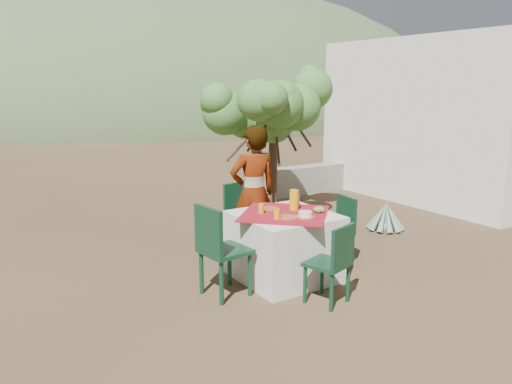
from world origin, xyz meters
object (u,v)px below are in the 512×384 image
chair_far (242,214)px  chair_near (333,261)px  chair_left (219,247)px  shrub_tree (275,116)px  person (253,193)px  table (284,246)px  chair_right (339,227)px  guesthouse (456,119)px  juice_pitcher (294,200)px  agave (386,217)px

chair_far → chair_near: bearing=-99.8°
chair_left → shrub_tree: (2.13, 2.08, 1.15)m
person → table: bearing=94.2°
chair_right → guesthouse: (4.68, 1.86, 1.03)m
shrub_tree → juice_pitcher: 2.37m
chair_right → guesthouse: guesthouse is taller
guesthouse → juice_pitcher: 5.68m
table → agave: size_ratio=2.16×
shrub_tree → juice_pitcher: bearing=-118.8°
agave → juice_pitcher: (-2.24, -0.65, 0.68)m
table → chair_far: bearing=85.7°
chair_right → chair_far: bearing=-135.8°
table → chair_near: 0.84m
chair_right → shrub_tree: size_ratio=0.39×
chair_right → shrub_tree: (0.41, 1.99, 1.23)m
chair_left → juice_pitcher: 1.12m
chair_near → person: bearing=-108.9°
table → juice_pitcher: size_ratio=5.60×
chair_right → guesthouse: bearing=119.4°
chair_left → guesthouse: 6.76m
chair_right → shrub_tree: shrub_tree is taller
chair_near → juice_pitcher: 1.01m
chair_left → chair_right: bearing=-93.3°
person → chair_right: bearing=146.3°
chair_near → juice_pitcher: (0.18, 0.91, 0.42)m
chair_far → shrub_tree: shrub_tree is taller
chair_right → chair_near: bearing=-36.5°
table → guesthouse: bearing=18.9°
shrub_tree → guesthouse: guesthouse is taller
table → shrub_tree: shrub_tree is taller
table → chair_left: (-0.88, -0.06, 0.16)m
chair_near → guesthouse: 6.25m
person → agave: (2.37, -0.01, -0.64)m
table → shrub_tree: size_ratio=0.61×
chair_near → agave: bearing=-164.1°
guesthouse → juice_pitcher: guesthouse is taller
table → chair_near: (-0.01, -0.84, 0.08)m
person → agave: bearing=-172.5°
table → chair_near: chair_near is taller
chair_far → chair_right: 1.28m
shrub_tree → juice_pitcher: (-1.07, -1.95, -0.81)m
chair_far → chair_near: 1.90m
chair_left → chair_right: size_ratio=1.16×
chair_right → person: 1.12m
shrub_tree → person: bearing=-133.0°
table → juice_pitcher: juice_pitcher is taller
chair_near → shrub_tree: bearing=-130.7°
juice_pitcher → person: bearing=101.1°
chair_left → person: person is taller
agave → juice_pitcher: size_ratio=2.59×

